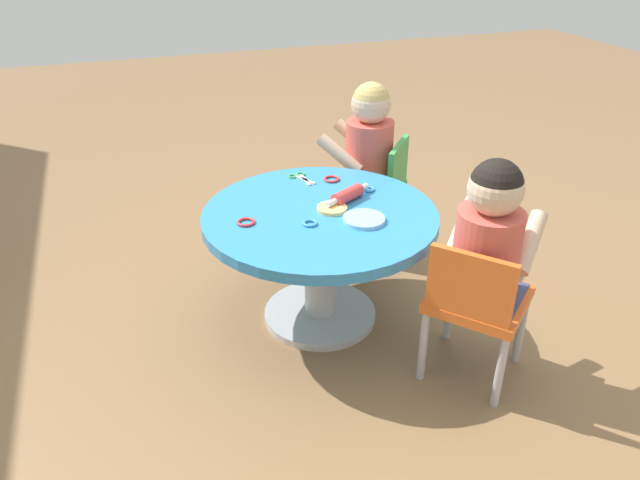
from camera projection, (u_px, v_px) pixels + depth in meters
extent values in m
plane|color=olive|center=(320.00, 316.00, 2.41)|extent=(10.00, 10.00, 0.00)
cylinder|color=silver|center=(320.00, 313.00, 2.41)|extent=(0.44, 0.44, 0.03)
cylinder|color=silver|center=(320.00, 271.00, 2.31)|extent=(0.12, 0.12, 0.43)
cylinder|color=#338CD1|center=(320.00, 217.00, 2.20)|extent=(0.86, 0.86, 0.04)
cylinder|color=#B7B7BC|center=(521.00, 328.00, 2.12)|extent=(0.03, 0.03, 0.28)
cylinder|color=#B7B7BC|center=(450.00, 307.00, 2.23)|extent=(0.03, 0.03, 0.28)
cylinder|color=#B7B7BC|center=(500.00, 372.00, 1.92)|extent=(0.03, 0.03, 0.28)
cylinder|color=#B7B7BC|center=(423.00, 345.00, 2.04)|extent=(0.03, 0.03, 0.28)
cube|color=orange|center=(479.00, 299.00, 2.00)|extent=(0.42, 0.42, 0.04)
cube|color=orange|center=(470.00, 286.00, 1.84)|extent=(0.22, 0.19, 0.22)
cube|color=#3F4772|center=(479.00, 298.00, 2.00)|extent=(0.38, 0.38, 0.04)
cylinder|color=#D8594C|center=(486.00, 254.00, 1.92)|extent=(0.21, 0.21, 0.30)
sphere|color=beige|center=(496.00, 189.00, 1.81)|extent=(0.17, 0.17, 0.17)
sphere|color=black|center=(496.00, 185.00, 1.80)|extent=(0.16, 0.16, 0.16)
cylinder|color=beige|center=(530.00, 243.00, 1.93)|extent=(0.18, 0.20, 0.17)
cylinder|color=beige|center=(463.00, 227.00, 2.03)|extent=(0.18, 0.20, 0.17)
cylinder|color=#B7B7BC|center=(349.00, 205.00, 2.99)|extent=(0.03, 0.03, 0.28)
cylinder|color=#B7B7BC|center=(331.00, 228.00, 2.78)|extent=(0.03, 0.03, 0.28)
cylinder|color=#B7B7BC|center=(400.00, 213.00, 2.91)|extent=(0.03, 0.03, 0.28)
cylinder|color=#B7B7BC|center=(385.00, 237.00, 2.70)|extent=(0.03, 0.03, 0.28)
cube|color=green|center=(367.00, 190.00, 2.77)|extent=(0.42, 0.42, 0.04)
cube|color=green|center=(398.00, 168.00, 2.66)|extent=(0.22, 0.19, 0.22)
cube|color=#3F4772|center=(367.00, 189.00, 2.77)|extent=(0.38, 0.38, 0.04)
cylinder|color=#D8594C|center=(369.00, 154.00, 2.68)|extent=(0.21, 0.21, 0.30)
sphere|color=beige|center=(371.00, 104.00, 2.57)|extent=(0.17, 0.17, 0.17)
sphere|color=tan|center=(371.00, 101.00, 2.57)|extent=(0.16, 0.16, 0.16)
cylinder|color=beige|center=(355.00, 138.00, 2.79)|extent=(0.18, 0.20, 0.17)
cylinder|color=beige|center=(340.00, 155.00, 2.61)|extent=(0.18, 0.20, 0.17)
cylinder|color=#D83F3F|center=(348.00, 195.00, 2.25)|extent=(0.11, 0.15, 0.05)
cylinder|color=white|center=(331.00, 203.00, 2.19)|extent=(0.04, 0.05, 0.02)
cylinder|color=white|center=(363.00, 187.00, 2.31)|extent=(0.04, 0.05, 0.02)
cube|color=silver|center=(305.00, 180.00, 2.43)|extent=(0.10, 0.06, 0.01)
cube|color=silver|center=(305.00, 180.00, 2.43)|extent=(0.11, 0.02, 0.01)
torus|color=green|center=(293.00, 176.00, 2.47)|extent=(0.05, 0.05, 0.01)
torus|color=green|center=(301.00, 174.00, 2.48)|extent=(0.05, 0.05, 0.01)
cylinder|color=#8CCCF2|center=(364.00, 219.00, 2.12)|extent=(0.15, 0.15, 0.01)
cylinder|color=#F2CC72|center=(332.00, 208.00, 2.20)|extent=(0.11, 0.11, 0.01)
torus|color=red|center=(332.00, 179.00, 2.44)|extent=(0.07, 0.07, 0.01)
torus|color=#3F99D8|center=(368.00, 189.00, 2.35)|extent=(0.05, 0.05, 0.01)
torus|color=#3F99D8|center=(310.00, 223.00, 2.10)|extent=(0.05, 0.05, 0.01)
torus|color=red|center=(246.00, 222.00, 2.10)|extent=(0.06, 0.06, 0.01)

